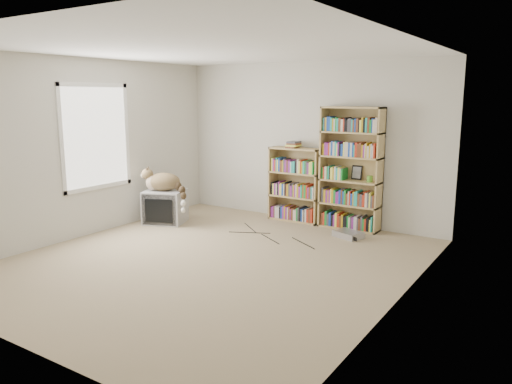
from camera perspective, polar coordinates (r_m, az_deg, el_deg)
The scene contains 17 objects.
floor at distance 6.13m, azimuth -4.95°, elevation -7.91°, with size 4.50×5.00×0.01m, color tan.
wall_back at distance 7.96m, azimuth 6.04°, elevation 5.63°, with size 4.50×0.02×2.50m, color beige.
wall_front at distance 4.20m, azimuth -26.63°, elevation -0.18°, with size 4.50×0.02×2.50m, color beige.
wall_left at distance 7.44m, azimuth -18.99°, elevation 4.74°, with size 0.02×5.00×2.50m, color beige.
wall_right at distance 4.81m, azimuth 16.47°, elevation 1.82°, with size 0.02×5.00×2.50m, color beige.
ceiling at distance 5.83m, azimuth -5.37°, elevation 16.04°, with size 4.50×5.00×0.02m, color white.
window at distance 7.55m, azimuth -17.81°, elevation 6.03°, with size 0.02×1.22×1.52m, color white.
crt_tv at distance 8.01m, azimuth -10.32°, elevation -1.64°, with size 0.76×0.72×0.52m.
cat at distance 7.86m, azimuth -10.21°, elevation 0.85°, with size 0.87×0.56×0.62m.
bookcase_tall at distance 7.55m, azimuth 10.82°, elevation 2.28°, with size 0.91×0.30×1.82m.
bookcase_short at distance 8.00m, azimuth 4.59°, elevation 0.51°, with size 0.85×0.30×1.17m.
book_stack at distance 7.89m, azimuth 4.24°, elevation 5.43°, with size 0.19×0.24×0.10m, color #B42C18.
green_mug at distance 7.44m, azimuth 12.91°, elevation 1.48°, with size 0.08×0.08×0.09m, color #569B2C.
framed_print at distance 7.61m, azimuth 11.47°, elevation 2.20°, with size 0.16×0.01×0.21m, color black.
dvd_player at distance 7.22m, azimuth 10.51°, elevation -4.78°, with size 0.38×0.27×0.09m, color #ABABB0.
wall_outlet at distance 8.54m, azimuth -10.90°, elevation -0.46°, with size 0.01×0.08×0.13m, color silver.
floor_cables at distance 7.12m, azimuth 1.72°, elevation -5.16°, with size 1.20×0.70×0.01m, color black, non-canonical shape.
Camera 1 is at (3.58, -4.57, 1.97)m, focal length 35.00 mm.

